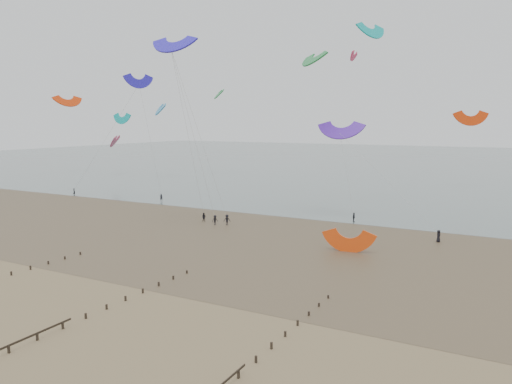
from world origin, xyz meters
TOP-DOWN VIEW (x-y plane):
  - ground at (0.00, 0.00)m, footprint 500.00×500.00m
  - sea_and_shore at (-4.08, 34.40)m, footprint 500.00×665.00m
  - kitesurfer_lead at (-58.35, 50.63)m, footprint 0.78×0.66m
  - kitesurfers at (12.54, 45.12)m, footprint 94.84×25.67m
  - grounded_kite at (18.05, 30.96)m, footprint 6.90×5.71m
  - kites_airborne at (-12.10, 85.20)m, footprint 223.67×113.39m

SIDE VIEW (x-z plane):
  - ground at x=0.00m, z-range 0.00..0.00m
  - grounded_kite at x=18.05m, z-range -1.73..1.73m
  - sea_and_shore at x=-4.08m, z-range -0.01..0.02m
  - kitesurfers at x=12.54m, z-range -0.08..1.82m
  - kitesurfer_lead at x=-58.35m, z-range 0.00..1.81m
  - kites_airborne at x=-12.10m, z-range 2.51..40.39m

